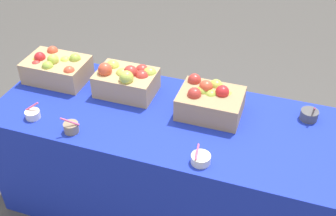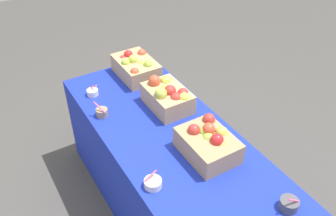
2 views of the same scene
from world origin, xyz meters
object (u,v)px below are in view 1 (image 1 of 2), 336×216
apple_crate_right (210,101)px  sample_bowl_near (201,159)px  apple_crate_middle (127,80)px  sample_bowl_extra (33,114)px  sample_bowl_mid (309,115)px  apple_crate_left (56,68)px  sample_bowl_far (71,127)px

apple_crate_right → sample_bowl_near: (0.06, -0.40, -0.06)m
apple_crate_middle → sample_bowl_extra: (-0.40, -0.39, -0.06)m
apple_crate_middle → sample_bowl_mid: apple_crate_middle is taller
apple_crate_left → sample_bowl_mid: 1.52m
apple_crate_right → sample_bowl_near: size_ratio=3.59×
apple_crate_right → apple_crate_middle: bearing=176.0°
apple_crate_middle → sample_bowl_extra: size_ratio=3.72×
apple_crate_left → sample_bowl_far: (0.33, -0.42, -0.05)m
apple_crate_left → sample_bowl_far: bearing=-51.9°
apple_crate_left → sample_bowl_near: apple_crate_left is taller
apple_crate_middle → sample_bowl_far: 0.46m
apple_crate_left → sample_bowl_far: apple_crate_left is taller
sample_bowl_far → sample_bowl_near: bearing=-0.4°
sample_bowl_mid → sample_bowl_far: size_ratio=0.99×
apple_crate_right → sample_bowl_mid: apple_crate_right is taller
apple_crate_left → sample_bowl_far: 0.54m
apple_crate_right → sample_bowl_extra: bearing=-158.5°
apple_crate_right → sample_bowl_mid: bearing=12.4°
apple_crate_left → sample_bowl_extra: apple_crate_left is taller
apple_crate_right → sample_bowl_mid: size_ratio=3.12×
apple_crate_right → sample_bowl_mid: 0.55m
apple_crate_middle → sample_bowl_extra: bearing=-135.4°
apple_crate_left → sample_bowl_mid: (1.51, 0.09, -0.05)m
sample_bowl_near → sample_bowl_far: sample_bowl_far is taller
sample_bowl_near → sample_bowl_extra: (-0.97, 0.04, -0.00)m
sample_bowl_far → sample_bowl_extra: sample_bowl_far is taller
apple_crate_left → apple_crate_middle: size_ratio=1.09×
apple_crate_left → apple_crate_right: size_ratio=1.09×
sample_bowl_near → apple_crate_middle: bearing=142.5°
apple_crate_middle → sample_bowl_mid: 1.05m
sample_bowl_mid → sample_bowl_far: 1.29m
sample_bowl_near → sample_bowl_extra: 0.97m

